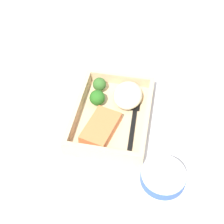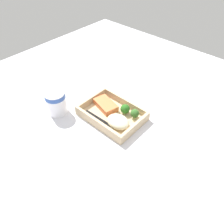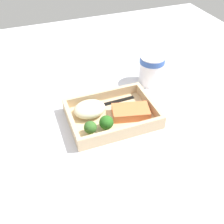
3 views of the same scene
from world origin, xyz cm
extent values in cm
cube|color=silver|center=(0.00, 0.00, -1.00)|extent=(160.00, 160.00, 2.00)
cube|color=#CCB088|center=(0.00, 0.00, 0.60)|extent=(25.80, 18.68, 1.20)
cube|color=#CCB088|center=(0.00, -8.74, 2.75)|extent=(25.80, 1.20, 3.10)
cube|color=#CCB088|center=(0.00, 8.74, 2.75)|extent=(25.80, 1.20, 3.10)
cube|color=#CCB088|center=(-12.30, 0.00, 2.75)|extent=(1.20, 16.28, 3.10)
cube|color=#CCB088|center=(12.30, 0.00, 2.75)|extent=(1.20, 16.28, 3.10)
cube|color=#E47440|center=(-5.32, 1.70, 2.50)|extent=(12.07, 8.76, 2.61)
ellipsoid|color=beige|center=(5.99, -3.02, 3.24)|extent=(9.62, 7.60, 4.08)
cylinder|color=#8CAD5E|center=(8.16, 4.96, 1.93)|extent=(1.37, 1.37, 1.46)
sphere|color=#356527|center=(8.16, 4.96, 3.65)|extent=(3.59, 3.59, 3.59)
cylinder|color=#759D53|center=(3.38, 4.49, 1.81)|extent=(1.53, 1.53, 1.21)
sphere|color=#27651E|center=(3.38, 4.49, 3.52)|extent=(4.01, 4.01, 4.01)
cube|color=black|center=(-3.45, -5.71, 1.42)|extent=(12.43, 1.52, 0.44)
cube|color=black|center=(4.45, -5.43, 1.42)|extent=(3.47, 2.32, 0.44)
cylinder|color=white|center=(-19.57, -13.48, 5.22)|extent=(8.38, 8.38, 10.44)
cylinder|color=#3356A8|center=(-19.57, -13.48, 9.10)|extent=(8.63, 8.63, 1.88)
cube|color=white|center=(-23.57, 2.58, 0.12)|extent=(12.99, 16.98, 0.24)
camera|label=1|loc=(-49.97, -9.46, 61.30)|focal=50.00mm
camera|label=2|loc=(44.96, -49.73, 65.42)|focal=35.00mm
camera|label=3|loc=(20.52, 54.85, 53.47)|focal=42.00mm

